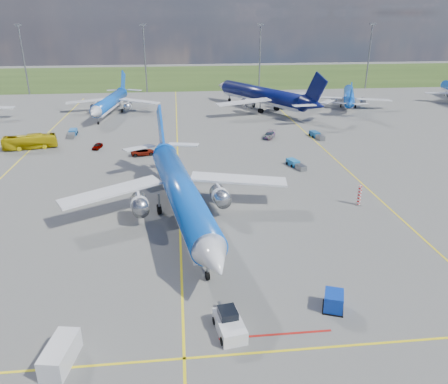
{
  "coord_description": "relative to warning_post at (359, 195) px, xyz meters",
  "views": [
    {
      "loc": [
        0.25,
        -47.76,
        25.97
      ],
      "look_at": [
        5.99,
        5.33,
        4.0
      ],
      "focal_mm": 35.0,
      "sensor_mm": 36.0,
      "label": 1
    }
  ],
  "objects": [
    {
      "name": "service_car_b",
      "position": [
        -32.71,
        27.67,
        -0.83
      ],
      "size": [
        5.14,
        3.14,
        1.33
      ],
      "primitive_type": "imported",
      "rotation": [
        0.0,
        0.0,
        1.78
      ],
      "color": "#999999",
      "rests_on": "ground"
    },
    {
      "name": "pushback_tug",
      "position": [
        -21.98,
        -25.09,
        -0.71
      ],
      "size": [
        2.76,
        5.85,
        1.94
      ],
      "rotation": [
        0.0,
        0.0,
        0.16
      ],
      "color": "silver",
      "rests_on": "ground"
    },
    {
      "name": "service_car_c",
      "position": [
        -5.5,
        37.52,
        -0.78
      ],
      "size": [
        3.87,
        5.33,
        1.43
      ],
      "primitive_type": "imported",
      "rotation": [
        0.0,
        0.0,
        -0.43
      ],
      "color": "#999999",
      "rests_on": "ground"
    },
    {
      "name": "grass_strip",
      "position": [
        -26.0,
        142.0,
        -1.5
      ],
      "size": [
        400.0,
        80.0,
        0.01
      ],
      "primitive_type": "cube",
      "color": "#2D4719",
      "rests_on": "ground"
    },
    {
      "name": "bg_jet_n",
      "position": [
        -1.49,
        68.0,
        -1.5
      ],
      "size": [
        54.58,
        58.95,
        12.41
      ],
      "primitive_type": null,
      "rotation": [
        0.0,
        0.0,
        3.65
      ],
      "color": "#080E45",
      "rests_on": "ground"
    },
    {
      "name": "main_airliner",
      "position": [
        -25.61,
        -2.22,
        -1.5
      ],
      "size": [
        40.49,
        49.3,
        11.66
      ],
      "primitive_type": null,
      "rotation": [
        0.0,
        0.0,
        0.16
      ],
      "color": "blue",
      "rests_on": "ground"
    },
    {
      "name": "service_car_a",
      "position": [
        -42.4,
        33.19,
        -0.93
      ],
      "size": [
        2.08,
        3.57,
        1.14
      ],
      "primitive_type": "imported",
      "rotation": [
        0.0,
        0.0,
        -0.23
      ],
      "color": "#999999",
      "rests_on": "ground"
    },
    {
      "name": "service_van",
      "position": [
        -35.74,
        -27.49,
        -0.56
      ],
      "size": [
        2.61,
        4.54,
        1.88
      ],
      "primitive_type": "cube",
      "rotation": [
        0.0,
        0.0,
        -0.18
      ],
      "color": "silver",
      "rests_on": "ground"
    },
    {
      "name": "baggage_tug_c",
      "position": [
        -49.67,
        44.28,
        -0.91
      ],
      "size": [
        1.85,
        5.7,
        1.26
      ],
      "rotation": [
        0.0,
        0.0,
        0.06
      ],
      "color": "#1B5DA6",
      "rests_on": "ground"
    },
    {
      "name": "warning_post",
      "position": [
        0.0,
        0.0,
        0.0
      ],
      "size": [
        0.5,
        0.5,
        3.0
      ],
      "primitive_type": "cylinder",
      "color": "red",
      "rests_on": "ground"
    },
    {
      "name": "baggage_tug_w",
      "position": [
        -4.74,
        17.51,
        -0.97
      ],
      "size": [
        2.79,
        5.2,
        1.13
      ],
      "rotation": [
        0.0,
        0.0,
        0.31
      ],
      "color": "#1C6CAA",
      "rests_on": "ground"
    },
    {
      "name": "ground",
      "position": [
        -26.0,
        -8.0,
        -1.5
      ],
      "size": [
        400.0,
        400.0,
        0.0
      ],
      "primitive_type": "plane",
      "color": "#5D5D5A",
      "rests_on": "ground"
    },
    {
      "name": "floodlight_masts",
      "position": [
        -16.0,
        102.0,
        11.06
      ],
      "size": [
        202.2,
        0.5,
        22.7
      ],
      "color": "slate",
      "rests_on": "ground"
    },
    {
      "name": "apron_bus",
      "position": [
        -56.12,
        34.68,
        -0.03
      ],
      "size": [
        10.87,
        4.58,
        2.95
      ],
      "primitive_type": "imported",
      "rotation": [
        0.0,
        0.0,
        1.78
      ],
      "color": "#C5AE0B",
      "rests_on": "ground"
    },
    {
      "name": "uld_container",
      "position": [
        -11.82,
        -23.02,
        -0.64
      ],
      "size": [
        2.37,
        2.62,
        1.72
      ],
      "primitive_type": "cube",
      "rotation": [
        0.0,
        0.0,
        -0.36
      ],
      "color": "#0B31A4",
      "rests_on": "ground"
    },
    {
      "name": "bg_jet_nnw",
      "position": [
        -43.89,
        66.89,
        -1.5
      ],
      "size": [
        32.76,
        40.29,
        9.66
      ],
      "primitive_type": null,
      "rotation": [
        0.0,
        0.0,
        -0.13
      ],
      "color": "blue",
      "rests_on": "ground"
    },
    {
      "name": "taxiway_lines",
      "position": [
        -25.83,
        19.7,
        -1.49
      ],
      "size": [
        60.25,
        160.0,
        0.02
      ],
      "color": "yellow",
      "rests_on": "ground"
    },
    {
      "name": "baggage_tug_e",
      "position": [
        5.11,
        36.67,
        -0.95
      ],
      "size": [
        2.26,
        5.43,
        1.18
      ],
      "rotation": [
        0.0,
        0.0,
        0.17
      ],
      "color": "#165188",
      "rests_on": "ground"
    },
    {
      "name": "bg_jet_ne",
      "position": [
        25.38,
        70.59,
        -1.5
      ],
      "size": [
        35.79,
        40.48,
        8.81
      ],
      "primitive_type": null,
      "rotation": [
        0.0,
        0.0,
        2.78
      ],
      "color": "blue",
      "rests_on": "ground"
    }
  ]
}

